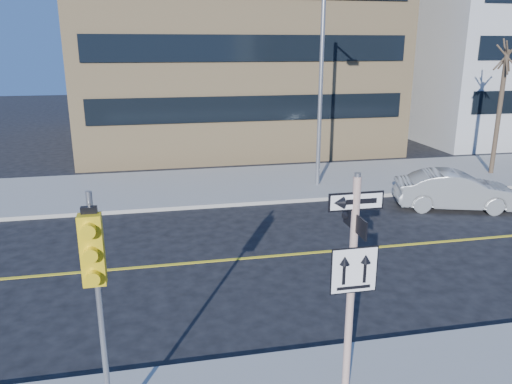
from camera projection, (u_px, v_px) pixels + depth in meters
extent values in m
plane|color=black|center=(303.00, 327.00, 11.25)|extent=(120.00, 120.00, 0.00)
cylinder|color=silver|center=(351.00, 293.00, 8.29)|extent=(0.13, 0.13, 4.00)
cylinder|color=gray|center=(358.00, 175.00, 7.72)|extent=(0.10, 0.10, 0.06)
cube|color=black|center=(356.00, 201.00, 7.84)|extent=(0.92, 0.03, 0.30)
cube|color=black|center=(355.00, 222.00, 7.94)|extent=(0.03, 0.92, 0.30)
cube|color=white|center=(354.00, 270.00, 8.09)|extent=(0.80, 0.03, 0.80)
cylinder|color=gray|center=(101.00, 319.00, 7.51)|extent=(0.09, 0.09, 4.00)
cube|color=yellow|center=(92.00, 250.00, 6.99)|extent=(0.32, 0.22, 1.05)
sphere|color=#8C0705|center=(89.00, 230.00, 6.77)|extent=(0.17, 0.17, 0.17)
sphere|color=black|center=(91.00, 253.00, 6.87)|extent=(0.17, 0.17, 0.17)
sphere|color=black|center=(94.00, 276.00, 6.97)|extent=(0.17, 0.17, 0.17)
imported|color=gray|center=(455.00, 190.00, 19.25)|extent=(2.83, 4.75, 1.48)
cylinder|color=gray|center=(320.00, 94.00, 21.20)|extent=(0.18, 0.18, 8.00)
cylinder|color=#36291F|center=(499.00, 113.00, 23.55)|extent=(0.22, 0.22, 5.80)
cube|color=tan|center=(224.00, 0.00, 32.60)|extent=(18.00, 18.00, 18.00)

